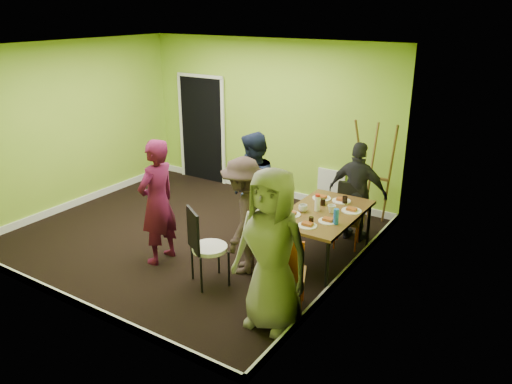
# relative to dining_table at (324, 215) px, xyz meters

# --- Properties ---
(ground) EXTENTS (5.00, 5.00, 0.00)m
(ground) POSITION_rel_dining_table_xyz_m (-2.05, -0.31, -0.70)
(ground) COLOR black
(ground) RESTS_ON ground
(room_walls) EXTENTS (5.04, 4.54, 2.82)m
(room_walls) POSITION_rel_dining_table_xyz_m (-2.07, -0.26, 0.29)
(room_walls) COLOR #91C231
(room_walls) RESTS_ON ground
(dining_table) EXTENTS (0.90, 1.50, 0.75)m
(dining_table) POSITION_rel_dining_table_xyz_m (0.00, 0.00, 0.00)
(dining_table) COLOR black
(dining_table) RESTS_ON ground
(chair_left_far) EXTENTS (0.42, 0.41, 0.96)m
(chair_left_far) POSITION_rel_dining_table_xyz_m (-0.93, -0.03, -0.16)
(chair_left_far) COLOR #D24F13
(chair_left_far) RESTS_ON ground
(chair_left_near) EXTENTS (0.45, 0.44, 0.90)m
(chair_left_near) POSITION_rel_dining_table_xyz_m (-0.61, -0.54, -0.19)
(chair_left_near) COLOR #D24F13
(chair_left_near) RESTS_ON ground
(chair_back_end) EXTENTS (0.47, 0.52, 0.91)m
(chair_back_end) POSITION_rel_dining_table_xyz_m (0.05, 0.79, -0.05)
(chair_back_end) COLOR #D24F13
(chair_back_end) RESTS_ON ground
(chair_front_end) EXTENTS (0.52, 0.52, 0.96)m
(chair_front_end) POSITION_rel_dining_table_xyz_m (0.18, -1.29, -0.16)
(chair_front_end) COLOR #D24F13
(chair_front_end) RESTS_ON ground
(chair_bentwood) EXTENTS (0.55, 0.55, 1.03)m
(chair_bentwood) POSITION_rel_dining_table_xyz_m (-0.99, -1.31, -0.13)
(chair_bentwood) COLOR black
(chair_bentwood) RESTS_ON ground
(easel) EXTENTS (0.68, 0.64, 1.71)m
(easel) POSITION_rel_dining_table_xyz_m (0.12, 1.52, 0.15)
(easel) COLOR brown
(easel) RESTS_ON ground
(plate_near_left) EXTENTS (0.26, 0.26, 0.01)m
(plate_near_left) POSITION_rel_dining_table_xyz_m (-0.23, 0.42, 0.06)
(plate_near_left) COLOR white
(plate_near_left) RESTS_ON dining_table
(plate_near_right) EXTENTS (0.26, 0.26, 0.01)m
(plate_near_right) POSITION_rel_dining_table_xyz_m (-0.31, -0.33, 0.06)
(plate_near_right) COLOR white
(plate_near_right) RESTS_ON dining_table
(plate_far_back) EXTENTS (0.26, 0.26, 0.01)m
(plate_far_back) POSITION_rel_dining_table_xyz_m (0.05, 0.47, 0.06)
(plate_far_back) COLOR white
(plate_far_back) RESTS_ON dining_table
(plate_far_front) EXTENTS (0.24, 0.24, 0.01)m
(plate_far_front) POSITION_rel_dining_table_xyz_m (0.03, -0.53, 0.06)
(plate_far_front) COLOR white
(plate_far_front) RESTS_ON dining_table
(plate_wall_back) EXTENTS (0.27, 0.27, 0.01)m
(plate_wall_back) POSITION_rel_dining_table_xyz_m (0.30, 0.21, 0.06)
(plate_wall_back) COLOR white
(plate_wall_back) RESTS_ON dining_table
(plate_wall_front) EXTENTS (0.25, 0.25, 0.01)m
(plate_wall_front) POSITION_rel_dining_table_xyz_m (0.18, -0.27, 0.06)
(plate_wall_front) COLOR white
(plate_wall_front) RESTS_ON dining_table
(thermos) EXTENTS (0.07, 0.07, 0.20)m
(thermos) POSITION_rel_dining_table_xyz_m (-0.09, -0.02, 0.16)
(thermos) COLOR white
(thermos) RESTS_ON dining_table
(blue_bottle) EXTENTS (0.07, 0.07, 0.20)m
(blue_bottle) POSITION_rel_dining_table_xyz_m (0.30, -0.29, 0.16)
(blue_bottle) COLOR blue
(blue_bottle) RESTS_ON dining_table
(orange_bottle) EXTENTS (0.04, 0.04, 0.08)m
(orange_bottle) POSITION_rel_dining_table_xyz_m (-0.13, 0.25, 0.09)
(orange_bottle) COLOR #D24F13
(orange_bottle) RESTS_ON dining_table
(glass_mid) EXTENTS (0.07, 0.07, 0.09)m
(glass_mid) POSITION_rel_dining_table_xyz_m (-0.11, 0.20, 0.10)
(glass_mid) COLOR black
(glass_mid) RESTS_ON dining_table
(glass_back) EXTENTS (0.07, 0.07, 0.11)m
(glass_back) POSITION_rel_dining_table_xyz_m (0.12, 0.41, 0.11)
(glass_back) COLOR black
(glass_back) RESTS_ON dining_table
(glass_front) EXTENTS (0.06, 0.06, 0.10)m
(glass_front) POSITION_rel_dining_table_xyz_m (0.04, -0.46, 0.10)
(glass_front) COLOR black
(glass_front) RESTS_ON dining_table
(cup_a) EXTENTS (0.12, 0.12, 0.09)m
(cup_a) POSITION_rel_dining_table_xyz_m (-0.24, -0.14, 0.10)
(cup_a) COLOR white
(cup_a) RESTS_ON dining_table
(cup_b) EXTENTS (0.11, 0.11, 0.10)m
(cup_b) POSITION_rel_dining_table_xyz_m (0.10, 0.03, 0.11)
(cup_b) COLOR white
(cup_b) RESTS_ON dining_table
(person_standing) EXTENTS (0.41, 0.63, 1.72)m
(person_standing) POSITION_rel_dining_table_xyz_m (-1.90, -1.14, 0.16)
(person_standing) COLOR #4E0D2C
(person_standing) RESTS_ON ground
(person_left_far) EXTENTS (0.85, 0.96, 1.67)m
(person_left_far) POSITION_rel_dining_table_xyz_m (-1.11, -0.02, 0.14)
(person_left_far) COLOR #141C34
(person_left_far) RESTS_ON ground
(person_left_near) EXTENTS (0.91, 1.15, 1.56)m
(person_left_near) POSITION_rel_dining_table_xyz_m (-0.78, -0.75, 0.08)
(person_left_near) COLOR #322421
(person_left_near) RESTS_ON ground
(person_back_end) EXTENTS (0.89, 0.39, 1.50)m
(person_back_end) POSITION_rel_dining_table_xyz_m (0.10, 0.93, 0.05)
(person_back_end) COLOR black
(person_back_end) RESTS_ON ground
(person_front_end) EXTENTS (0.88, 0.58, 1.81)m
(person_front_end) POSITION_rel_dining_table_xyz_m (0.14, -1.58, 0.21)
(person_front_end) COLOR gray
(person_front_end) RESTS_ON ground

